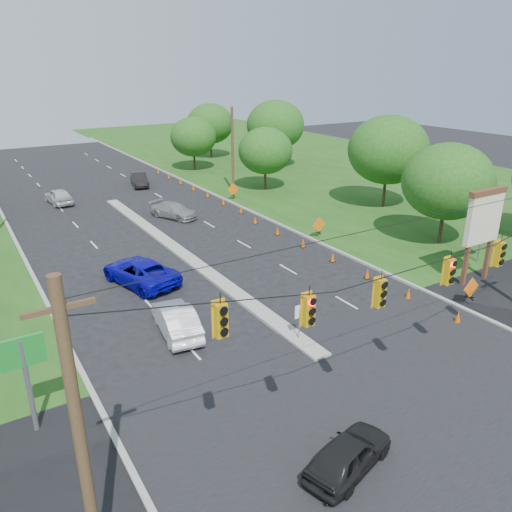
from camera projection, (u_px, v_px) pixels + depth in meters
ground at (384, 405)px, 20.64m from camera, size 160.00×160.00×0.00m
grass_right at (453, 201)px, 51.21m from camera, size 40.00×160.00×0.06m
cross_street at (384, 405)px, 20.64m from camera, size 160.00×14.00×0.02m
curb_left at (15, 242)px, 39.44m from camera, size 0.25×110.00×0.16m
curb_right at (237, 206)px, 49.36m from camera, size 0.25×110.00×0.16m
median at (179, 252)px, 37.27m from camera, size 1.00×34.00×0.18m
median_sign at (299, 316)px, 24.86m from camera, size 0.55×0.06×2.05m
signal_span at (416, 308)px, 18.02m from camera, size 25.60×0.32×9.00m
utility_pole_far_right at (233, 151)px, 52.87m from camera, size 0.28×0.28×9.00m
pylon_sign at (484, 221)px, 31.12m from camera, size 5.90×2.30×6.12m
cone_0 at (458, 317)px, 27.07m from camera, size 0.32×0.32×0.70m
cone_1 at (408, 293)px, 29.84m from camera, size 0.32×0.32×0.70m
cone_2 at (367, 274)px, 32.61m from camera, size 0.32×0.32×0.70m
cone_3 at (333, 257)px, 35.38m from camera, size 0.32×0.32×0.70m
cone_4 at (303, 243)px, 38.16m from camera, size 0.32×0.32×0.70m
cone_5 at (277, 231)px, 40.93m from camera, size 0.32×0.32×0.70m
cone_6 at (255, 220)px, 43.70m from camera, size 0.32×0.32×0.70m
cone_7 at (241, 210)px, 46.77m from camera, size 0.32×0.32×0.70m
cone_8 at (223, 201)px, 49.54m from camera, size 0.32×0.32×0.70m
cone_9 at (207, 194)px, 52.31m from camera, size 0.32×0.32×0.70m
cone_10 at (193, 187)px, 55.09m from camera, size 0.32×0.32×0.70m
cone_11 at (180, 181)px, 57.86m from camera, size 0.32×0.32×0.70m
cone_12 at (169, 176)px, 60.63m from camera, size 0.32×0.32×0.70m
cone_13 at (158, 171)px, 63.40m from camera, size 0.32×0.32×0.70m
work_sign_0 at (471, 289)px, 28.71m from camera, size 1.27×0.58×1.37m
work_sign_1 at (319, 226)px, 39.80m from camera, size 1.27×0.58×1.37m
work_sign_2 at (233, 190)px, 50.89m from camera, size 1.27×0.58×1.37m
tree_7 at (448, 182)px, 37.18m from camera, size 6.72×6.72×7.84m
tree_8 at (388, 150)px, 46.84m from camera, size 7.56×7.56×8.82m
tree_9 at (265, 151)px, 53.85m from camera, size 5.88×5.88×6.86m
tree_10 at (275, 125)px, 65.25m from camera, size 7.56×7.56×8.82m
tree_11 at (210, 124)px, 72.22m from camera, size 6.72×6.72×7.84m
tree_12 at (193, 137)px, 63.96m from camera, size 5.88×5.88×6.86m
black_sedan at (349, 454)px, 17.16m from camera, size 4.18×2.60×1.33m
white_sedan at (176, 320)px, 25.89m from camera, size 2.29×4.91×1.56m
blue_pickup at (140, 272)px, 31.76m from camera, size 4.12×6.36×1.63m
silver_car_far at (174, 210)px, 45.35m from camera, size 3.65×5.10×1.37m
silver_car_oncoming at (59, 196)px, 49.80m from camera, size 2.24×4.73×1.56m
dark_car_receding at (139, 179)px, 56.98m from camera, size 2.51×4.82×1.51m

